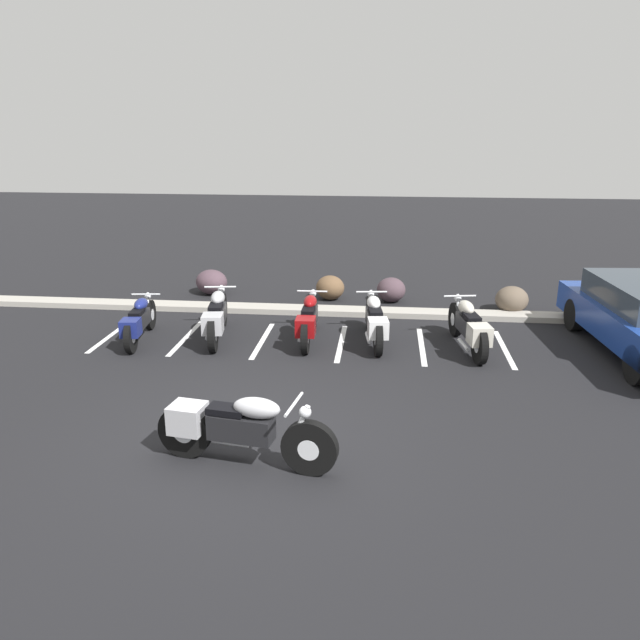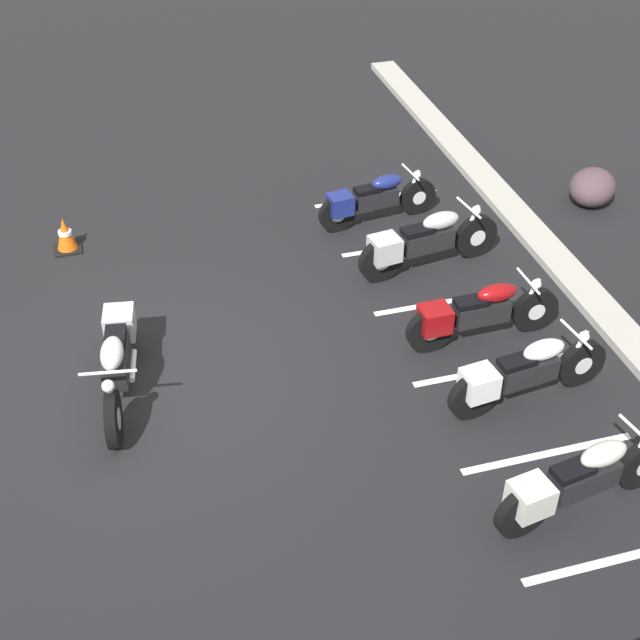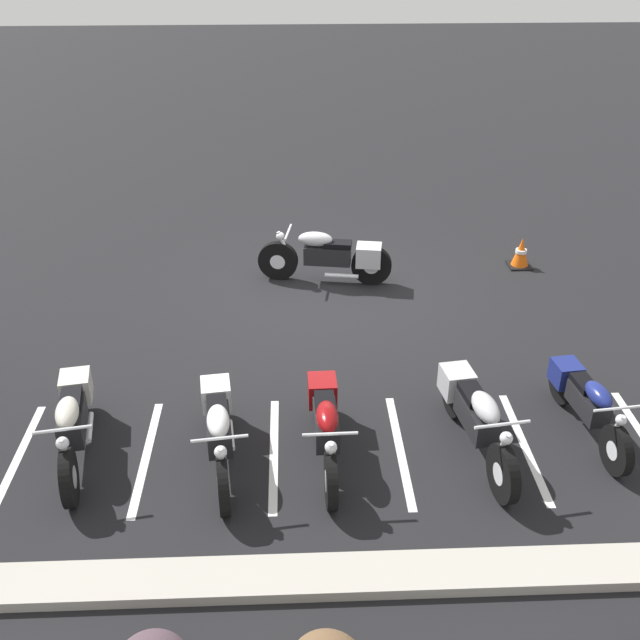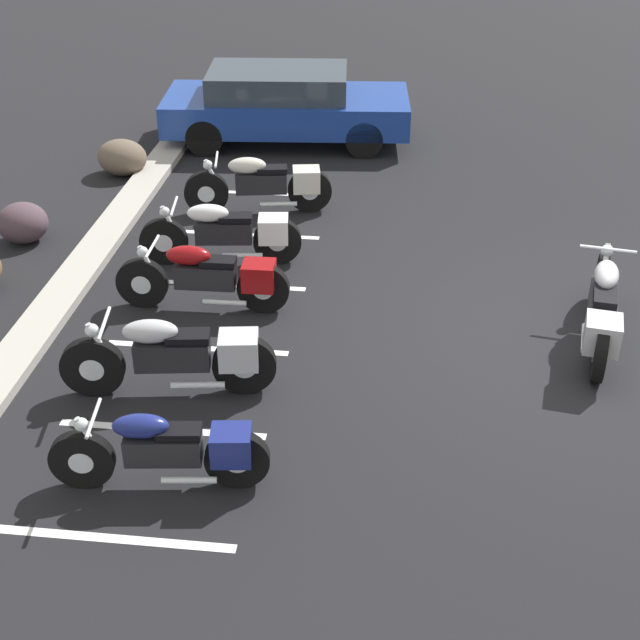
# 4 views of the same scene
# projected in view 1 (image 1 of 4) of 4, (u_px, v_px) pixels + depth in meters

# --- Properties ---
(ground) EXTENTS (60.00, 60.00, 0.00)m
(ground) POSITION_uv_depth(u_px,v_px,m) (250.00, 444.00, 8.06)
(ground) COLOR black
(motorcycle_silver_featured) EXTENTS (2.28, 0.75, 0.90)m
(motorcycle_silver_featured) POSITION_uv_depth(u_px,v_px,m) (236.00, 428.00, 7.47)
(motorcycle_silver_featured) COLOR black
(motorcycle_silver_featured) RESTS_ON ground
(parked_bike_0) EXTENTS (0.60, 1.99, 0.78)m
(parked_bike_0) POSITION_uv_depth(u_px,v_px,m) (139.00, 321.00, 11.77)
(parked_bike_0) COLOR black
(parked_bike_0) RESTS_ON ground
(parked_bike_1) EXTENTS (0.72, 2.24, 0.88)m
(parked_bike_1) POSITION_uv_depth(u_px,v_px,m) (217.00, 316.00, 11.88)
(parked_bike_1) COLOR black
(parked_bike_1) RESTS_ON ground
(parked_bike_2) EXTENTS (0.60, 2.13, 0.84)m
(parked_bike_2) POSITION_uv_depth(u_px,v_px,m) (309.00, 319.00, 11.76)
(parked_bike_2) COLOR black
(parked_bike_2) RESTS_ON ground
(parked_bike_3) EXTENTS (0.66, 2.15, 0.85)m
(parked_bike_3) POSITION_uv_depth(u_px,v_px,m) (375.00, 321.00, 11.67)
(parked_bike_3) COLOR black
(parked_bike_3) RESTS_ON ground
(parked_bike_4) EXTENTS (0.73, 2.18, 0.86)m
(parked_bike_4) POSITION_uv_depth(u_px,v_px,m) (469.00, 327.00, 11.30)
(parked_bike_4) COLOR black
(parked_bike_4) RESTS_ON ground
(concrete_curb) EXTENTS (18.00, 0.50, 0.12)m
(concrete_curb) POSITION_uv_depth(u_px,v_px,m) (308.00, 310.00, 13.73)
(concrete_curb) COLOR #A8A399
(concrete_curb) RESTS_ON ground
(landscape_rock_0) EXTENTS (0.95, 0.95, 0.57)m
(landscape_rock_0) POSITION_uv_depth(u_px,v_px,m) (330.00, 288.00, 14.72)
(landscape_rock_0) COLOR brown
(landscape_rock_0) RESTS_ON ground
(landscape_rock_1) EXTENTS (1.11, 1.11, 0.60)m
(landscape_rock_1) POSITION_uv_depth(u_px,v_px,m) (212.00, 282.00, 15.21)
(landscape_rock_1) COLOR #4D3942
(landscape_rock_1) RESTS_ON ground
(landscape_rock_2) EXTENTS (0.90, 0.99, 0.58)m
(landscape_rock_2) POSITION_uv_depth(u_px,v_px,m) (512.00, 300.00, 13.69)
(landscape_rock_2) COLOR brown
(landscape_rock_2) RESTS_ON ground
(landscape_rock_3) EXTENTS (0.86, 0.88, 0.57)m
(landscape_rock_3) POSITION_uv_depth(u_px,v_px,m) (391.00, 290.00, 14.53)
(landscape_rock_3) COLOR #4A383F
(landscape_rock_3) RESTS_ON ground
(stall_line_0) EXTENTS (0.10, 2.10, 0.00)m
(stall_line_0) POSITION_uv_depth(u_px,v_px,m) (111.00, 335.00, 12.28)
(stall_line_0) COLOR white
(stall_line_0) RESTS_ON ground
(stall_line_1) EXTENTS (0.10, 2.10, 0.00)m
(stall_line_1) POSITION_uv_depth(u_px,v_px,m) (186.00, 338.00, 12.12)
(stall_line_1) COLOR white
(stall_line_1) RESTS_ON ground
(stall_line_2) EXTENTS (0.10, 2.10, 0.00)m
(stall_line_2) POSITION_uv_depth(u_px,v_px,m) (263.00, 340.00, 11.97)
(stall_line_2) COLOR white
(stall_line_2) RESTS_ON ground
(stall_line_3) EXTENTS (0.10, 2.10, 0.00)m
(stall_line_3) POSITION_uv_depth(u_px,v_px,m) (341.00, 343.00, 11.81)
(stall_line_3) COLOR white
(stall_line_3) RESTS_ON ground
(stall_line_4) EXTENTS (0.10, 2.10, 0.00)m
(stall_line_4) POSITION_uv_depth(u_px,v_px,m) (422.00, 346.00, 11.66)
(stall_line_4) COLOR white
(stall_line_4) RESTS_ON ground
(stall_line_5) EXTENTS (0.10, 2.10, 0.00)m
(stall_line_5) POSITION_uv_depth(u_px,v_px,m) (504.00, 349.00, 11.51)
(stall_line_5) COLOR white
(stall_line_5) RESTS_ON ground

